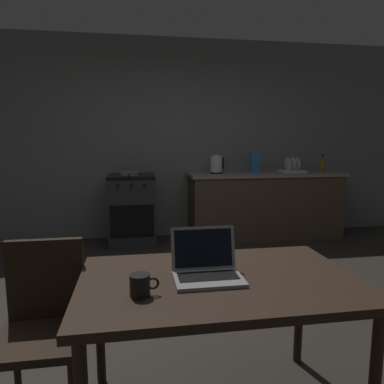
# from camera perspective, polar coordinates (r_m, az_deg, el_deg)

# --- Properties ---
(ground_plane) EXTENTS (12.00, 12.00, 0.00)m
(ground_plane) POSITION_cam_1_polar(r_m,az_deg,el_deg) (2.92, 1.88, -19.79)
(ground_plane) COLOR #2D2823
(back_wall) EXTENTS (6.40, 0.10, 2.74)m
(back_wall) POSITION_cam_1_polar(r_m,az_deg,el_deg) (5.12, -0.26, 8.37)
(back_wall) COLOR slate
(back_wall) RESTS_ON ground_plane
(kitchen_counter) EXTENTS (2.16, 0.64, 0.92)m
(kitchen_counter) POSITION_cam_1_polar(r_m,az_deg,el_deg) (5.12, 11.56, -2.05)
(kitchen_counter) COLOR #4C3D2D
(kitchen_counter) RESTS_ON ground_plane
(stove_oven) EXTENTS (0.60, 0.62, 0.92)m
(stove_oven) POSITION_cam_1_polar(r_m,az_deg,el_deg) (4.79, -9.58, -2.75)
(stove_oven) COLOR #2D2D30
(stove_oven) RESTS_ON ground_plane
(dining_table) EXTENTS (1.32, 0.82, 0.73)m
(dining_table) POSITION_cam_1_polar(r_m,az_deg,el_deg) (1.78, 4.27, -15.60)
(dining_table) COLOR #332319
(dining_table) RESTS_ON ground_plane
(chair) EXTENTS (0.40, 0.40, 0.88)m
(chair) POSITION_cam_1_polar(r_m,az_deg,el_deg) (2.01, -22.74, -18.15)
(chair) COLOR #2D2116
(chair) RESTS_ON ground_plane
(laptop) EXTENTS (0.32, 0.27, 0.22)m
(laptop) POSITION_cam_1_polar(r_m,az_deg,el_deg) (1.73, 2.38, -12.11)
(laptop) COLOR #99999E
(laptop) RESTS_ON dining_table
(electric_kettle) EXTENTS (0.19, 0.17, 0.25)m
(electric_kettle) POSITION_cam_1_polar(r_m,az_deg,el_deg) (4.84, 3.91, 4.39)
(electric_kettle) COLOR black
(electric_kettle) RESTS_ON kitchen_counter
(bottle) EXTENTS (0.07, 0.07, 0.25)m
(bottle) POSITION_cam_1_polar(r_m,az_deg,el_deg) (5.35, 20.14, 4.24)
(bottle) COLOR #8C601E
(bottle) RESTS_ON kitchen_counter
(frying_pan) EXTENTS (0.26, 0.43, 0.05)m
(frying_pan) POSITION_cam_1_polar(r_m,az_deg,el_deg) (4.69, -10.08, 2.98)
(frying_pan) COLOR gray
(frying_pan) RESTS_ON stove_oven
(coffee_mug) EXTENTS (0.12, 0.09, 0.09)m
(coffee_mug) POSITION_cam_1_polar(r_m,az_deg,el_deg) (1.56, -8.26, -14.53)
(coffee_mug) COLOR black
(coffee_mug) RESTS_ON dining_table
(cereal_box) EXTENTS (0.13, 0.05, 0.28)m
(cereal_box) POSITION_cam_1_polar(r_m,az_deg,el_deg) (5.01, 10.05, 4.67)
(cereal_box) COLOR #3372B2
(cereal_box) RESTS_ON kitchen_counter
(dish_rack) EXTENTS (0.34, 0.26, 0.21)m
(dish_rack) POSITION_cam_1_polar(r_m,az_deg,el_deg) (5.21, 15.74, 3.58)
(dish_rack) COLOR silver
(dish_rack) RESTS_ON kitchen_counter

